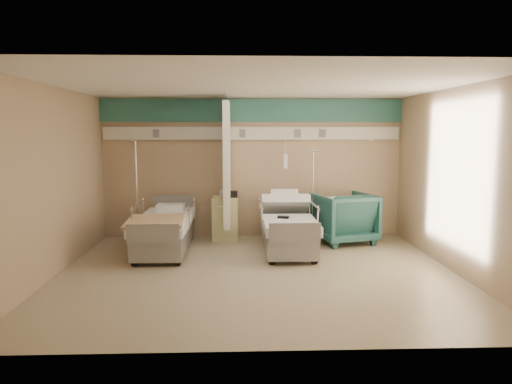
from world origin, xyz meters
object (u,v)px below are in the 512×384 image
bedside_cabinet (225,218)px  iv_stand_left (138,220)px  bed_right (288,233)px  iv_stand_right (312,221)px  bed_left (165,234)px  visitor_armchair (344,218)px

bedside_cabinet → iv_stand_left: size_ratio=0.43×
bed_right → iv_stand_right: iv_stand_right is taller
bedside_cabinet → iv_stand_left: (-1.73, 0.03, -0.02)m
bed_left → visitor_armchair: bearing=10.2°
iv_stand_right → iv_stand_left: size_ratio=0.90×
bed_left → iv_stand_right: bearing=17.4°
bedside_cabinet → bed_right: bearing=-38.0°
bed_left → iv_stand_left: iv_stand_left is taller
visitor_armchair → iv_stand_left: (-4.02, 0.33, -0.08)m
bed_left → iv_stand_left: bearing=126.0°
bedside_cabinet → visitor_armchair: 2.32m
bed_left → visitor_armchair: (3.35, 0.60, 0.17)m
bed_left → iv_stand_right: size_ratio=1.22×
bedside_cabinet → iv_stand_left: 1.73m
visitor_armchair → iv_stand_right: size_ratio=0.60×
bedside_cabinet → visitor_armchair: bearing=-7.4°
bedside_cabinet → visitor_armchair: (2.30, -0.30, 0.06)m
bed_right → iv_stand_right: size_ratio=1.22×
bed_left → iv_stand_left: 1.15m
iv_stand_left → iv_stand_right: bearing=-1.0°
bed_right → iv_stand_right: bearing=56.2°
bedside_cabinet → iv_stand_right: size_ratio=0.48×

